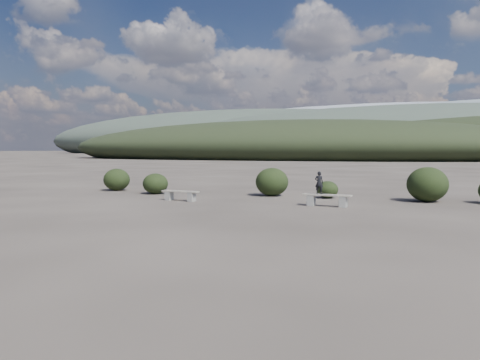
% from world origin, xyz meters
% --- Properties ---
extents(ground, '(1200.00, 1200.00, 0.00)m').
position_xyz_m(ground, '(0.00, 0.00, 0.00)').
color(ground, '#312A26').
rests_on(ground, ground).
extents(bench_left, '(1.70, 0.47, 0.42)m').
position_xyz_m(bench_left, '(-3.52, 5.82, 0.25)').
color(bench_left, slate).
rests_on(bench_left, ground).
extents(bench_right, '(1.84, 0.46, 0.46)m').
position_xyz_m(bench_right, '(2.57, 6.17, 0.28)').
color(bench_right, slate).
rests_on(bench_right, ground).
extents(seated_person, '(0.33, 0.24, 0.86)m').
position_xyz_m(seated_person, '(2.25, 6.18, 0.89)').
color(seated_person, black).
rests_on(seated_person, bench_right).
extents(shrub_a, '(1.21, 1.21, 0.99)m').
position_xyz_m(shrub_a, '(-6.12, 8.03, 0.50)').
color(shrub_a, black).
rests_on(shrub_a, ground).
extents(shrub_b, '(1.51, 1.51, 1.30)m').
position_xyz_m(shrub_b, '(-0.61, 9.23, 0.65)').
color(shrub_b, black).
rests_on(shrub_b, ground).
extents(shrub_c, '(0.95, 0.95, 0.76)m').
position_xyz_m(shrub_c, '(1.96, 9.20, 0.38)').
color(shrub_c, black).
rests_on(shrub_c, ground).
extents(shrub_d, '(1.63, 1.63, 1.43)m').
position_xyz_m(shrub_d, '(6.05, 9.29, 0.72)').
color(shrub_d, black).
rests_on(shrub_d, ground).
extents(shrub_f, '(1.35, 1.35, 1.15)m').
position_xyz_m(shrub_f, '(-9.01, 8.87, 0.57)').
color(shrub_f, black).
rests_on(shrub_f, ground).
extents(mountain_ridges, '(500.00, 400.00, 56.00)m').
position_xyz_m(mountain_ridges, '(-7.48, 339.06, 10.84)').
color(mountain_ridges, black).
rests_on(mountain_ridges, ground).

